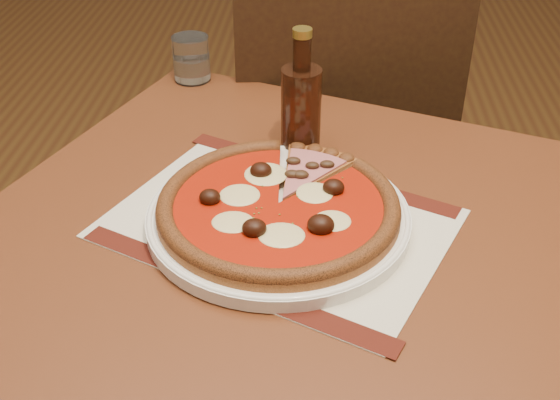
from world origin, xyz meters
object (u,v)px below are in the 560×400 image
at_px(chair_far, 340,148).
at_px(water_glass, 191,59).
at_px(plate, 278,217).
at_px(pizza, 278,205).
at_px(bottle, 301,108).
at_px(table, 279,284).

bearing_deg(chair_far, water_glass, 20.73).
bearing_deg(plate, water_glass, 113.41).
height_order(pizza, water_glass, water_glass).
bearing_deg(plate, bottle, 83.77).
xyz_separation_m(pizza, bottle, (0.02, 0.19, 0.05)).
relative_size(table, plate, 2.92).
bearing_deg(plate, table, -79.31).
relative_size(chair_far, bottle, 4.56).
distance_m(pizza, bottle, 0.20).
relative_size(table, pizza, 3.19).
distance_m(plate, water_glass, 0.49).
bearing_deg(table, chair_far, 81.25).
bearing_deg(table, plate, 100.69).
xyz_separation_m(plate, bottle, (0.02, 0.19, 0.07)).
bearing_deg(water_glass, table, -66.76).
relative_size(chair_far, water_glass, 11.11).
height_order(table, bottle, bottle).
xyz_separation_m(chair_far, plate, (-0.09, -0.59, 0.23)).
distance_m(plate, bottle, 0.20).
bearing_deg(table, water_glass, 113.24).
relative_size(pizza, bottle, 1.59).
bearing_deg(table, bottle, 84.33).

